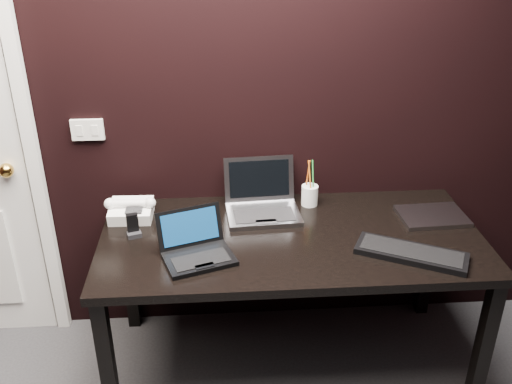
{
  "coord_description": "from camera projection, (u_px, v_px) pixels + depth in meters",
  "views": [
    {
      "loc": [
        -0.01,
        -0.76,
        2.06
      ],
      "look_at": [
        0.14,
        1.35,
        0.99
      ],
      "focal_mm": 40.0,
      "sensor_mm": 36.0,
      "label": 1
    }
  ],
  "objects": [
    {
      "name": "ext_keyboard",
      "position": [
        411.0,
        253.0,
        2.38
      ],
      "size": [
        0.48,
        0.34,
        0.03
      ],
      "color": "black",
      "rests_on": "desk"
    },
    {
      "name": "wall_switch",
      "position": [
        87.0,
        130.0,
        2.66
      ],
      "size": [
        0.15,
        0.02,
        0.1
      ],
      "color": "silver",
      "rests_on": "wall_back"
    },
    {
      "name": "silver_laptop",
      "position": [
        262.0,
        204.0,
        2.71
      ],
      "size": [
        0.36,
        0.32,
        0.23
      ],
      "color": "gray",
      "rests_on": "desk"
    },
    {
      "name": "wall_back",
      "position": [
        219.0,
        89.0,
        2.62
      ],
      "size": [
        4.0,
        0.0,
        4.0
      ],
      "primitive_type": "plane",
      "rotation": [
        1.57,
        0.0,
        0.0
      ],
      "color": "black",
      "rests_on": "ground"
    },
    {
      "name": "mobile_phone",
      "position": [
        133.0,
        228.0,
        2.52
      ],
      "size": [
        0.07,
        0.07,
        0.11
      ],
      "color": "black",
      "rests_on": "desk"
    },
    {
      "name": "netbook",
      "position": [
        197.0,
        249.0,
        2.37
      ],
      "size": [
        0.34,
        0.33,
        0.18
      ],
      "color": "black",
      "rests_on": "desk"
    },
    {
      "name": "desk_phone",
      "position": [
        131.0,
        210.0,
        2.66
      ],
      "size": [
        0.24,
        0.19,
        0.12
      ],
      "color": "white",
      "rests_on": "desk"
    },
    {
      "name": "closed_laptop",
      "position": [
        432.0,
        216.0,
        2.68
      ],
      "size": [
        0.32,
        0.23,
        0.02
      ],
      "color": "#95949A",
      "rests_on": "desk"
    },
    {
      "name": "desk",
      "position": [
        291.0,
        250.0,
        2.58
      ],
      "size": [
        1.7,
        0.8,
        0.74
      ],
      "color": "black",
      "rests_on": "ground"
    },
    {
      "name": "pen_cup",
      "position": [
        310.0,
        194.0,
        2.78
      ],
      "size": [
        0.08,
        0.08,
        0.24
      ],
      "color": "white",
      "rests_on": "desk"
    }
  ]
}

